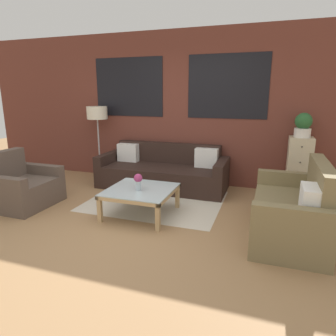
{
  "coord_description": "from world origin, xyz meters",
  "views": [
    {
      "loc": [
        1.72,
        -3.04,
        1.69
      ],
      "look_at": [
        0.24,
        1.26,
        0.55
      ],
      "focal_mm": 32.0,
      "sensor_mm": 36.0,
      "label": 1
    }
  ],
  "objects_px": {
    "armchair_corner": "(23,188)",
    "coffee_table": "(141,192)",
    "floor_lamp": "(97,116)",
    "settee_vintage": "(293,212)",
    "drawer_cabinet": "(299,167)",
    "flower_vase": "(138,181)",
    "potted_plant": "(303,125)",
    "couch_dark": "(163,172)"
  },
  "relations": [
    {
      "from": "couch_dark",
      "to": "drawer_cabinet",
      "type": "relative_size",
      "value": 2.31
    },
    {
      "from": "coffee_table",
      "to": "drawer_cabinet",
      "type": "distance_m",
      "value": 2.66
    },
    {
      "from": "floor_lamp",
      "to": "flower_vase",
      "type": "distance_m",
      "value": 2.29
    },
    {
      "from": "couch_dark",
      "to": "settee_vintage",
      "type": "xyz_separation_m",
      "value": [
        2.14,
        -1.34,
        0.03
      ]
    },
    {
      "from": "couch_dark",
      "to": "flower_vase",
      "type": "xyz_separation_m",
      "value": [
        0.14,
        -1.39,
        0.25
      ]
    },
    {
      "from": "settee_vintage",
      "to": "drawer_cabinet",
      "type": "relative_size",
      "value": 1.55
    },
    {
      "from": "settee_vintage",
      "to": "flower_vase",
      "type": "relative_size",
      "value": 6.66
    },
    {
      "from": "settee_vintage",
      "to": "potted_plant",
      "type": "relative_size",
      "value": 4.0
    },
    {
      "from": "floor_lamp",
      "to": "flower_vase",
      "type": "xyz_separation_m",
      "value": [
        1.54,
        -1.52,
        -0.73
      ]
    },
    {
      "from": "coffee_table",
      "to": "flower_vase",
      "type": "bearing_deg",
      "value": -92.69
    },
    {
      "from": "floor_lamp",
      "to": "potted_plant",
      "type": "xyz_separation_m",
      "value": [
        3.7,
        0.1,
        -0.06
      ]
    },
    {
      "from": "armchair_corner",
      "to": "flower_vase",
      "type": "bearing_deg",
      "value": 5.56
    },
    {
      "from": "couch_dark",
      "to": "potted_plant",
      "type": "relative_size",
      "value": 5.95
    },
    {
      "from": "floor_lamp",
      "to": "drawer_cabinet",
      "type": "xyz_separation_m",
      "value": [
        3.7,
        0.1,
        -0.75
      ]
    },
    {
      "from": "floor_lamp",
      "to": "drawer_cabinet",
      "type": "relative_size",
      "value": 1.44
    },
    {
      "from": "coffee_table",
      "to": "potted_plant",
      "type": "relative_size",
      "value": 2.33
    },
    {
      "from": "armchair_corner",
      "to": "drawer_cabinet",
      "type": "xyz_separation_m",
      "value": [
        4.02,
        1.8,
        0.22
      ]
    },
    {
      "from": "couch_dark",
      "to": "coffee_table",
      "type": "xyz_separation_m",
      "value": [
        0.14,
        -1.32,
        0.05
      ]
    },
    {
      "from": "settee_vintage",
      "to": "potted_plant",
      "type": "xyz_separation_m",
      "value": [
        0.16,
        1.57,
        0.89
      ]
    },
    {
      "from": "couch_dark",
      "to": "flower_vase",
      "type": "distance_m",
      "value": 1.42
    },
    {
      "from": "armchair_corner",
      "to": "flower_vase",
      "type": "distance_m",
      "value": 1.89
    },
    {
      "from": "coffee_table",
      "to": "armchair_corner",
      "type": "bearing_deg",
      "value": -172.52
    },
    {
      "from": "armchair_corner",
      "to": "settee_vintage",
      "type": "bearing_deg",
      "value": 3.45
    },
    {
      "from": "coffee_table",
      "to": "drawer_cabinet",
      "type": "height_order",
      "value": "drawer_cabinet"
    },
    {
      "from": "settee_vintage",
      "to": "flower_vase",
      "type": "height_order",
      "value": "settee_vintage"
    },
    {
      "from": "armchair_corner",
      "to": "floor_lamp",
      "type": "xyz_separation_m",
      "value": [
        0.32,
        1.7,
        0.98
      ]
    },
    {
      "from": "couch_dark",
      "to": "settee_vintage",
      "type": "relative_size",
      "value": 1.49
    },
    {
      "from": "drawer_cabinet",
      "to": "floor_lamp",
      "type": "bearing_deg",
      "value": -178.51
    },
    {
      "from": "couch_dark",
      "to": "drawer_cabinet",
      "type": "bearing_deg",
      "value": 5.69
    },
    {
      "from": "potted_plant",
      "to": "drawer_cabinet",
      "type": "bearing_deg",
      "value": -90.0
    },
    {
      "from": "drawer_cabinet",
      "to": "flower_vase",
      "type": "height_order",
      "value": "drawer_cabinet"
    },
    {
      "from": "potted_plant",
      "to": "couch_dark",
      "type": "bearing_deg",
      "value": -174.31
    },
    {
      "from": "settee_vintage",
      "to": "potted_plant",
      "type": "distance_m",
      "value": 1.81
    },
    {
      "from": "armchair_corner",
      "to": "coffee_table",
      "type": "xyz_separation_m",
      "value": [
        1.87,
        0.25,
        0.05
      ]
    },
    {
      "from": "couch_dark",
      "to": "armchair_corner",
      "type": "relative_size",
      "value": 2.52
    },
    {
      "from": "armchair_corner",
      "to": "coffee_table",
      "type": "bearing_deg",
      "value": 7.48
    },
    {
      "from": "settee_vintage",
      "to": "coffee_table",
      "type": "bearing_deg",
      "value": 179.64
    },
    {
      "from": "coffee_table",
      "to": "flower_vase",
      "type": "relative_size",
      "value": 3.88
    },
    {
      "from": "armchair_corner",
      "to": "coffee_table",
      "type": "relative_size",
      "value": 1.02
    },
    {
      "from": "couch_dark",
      "to": "settee_vintage",
      "type": "bearing_deg",
      "value": -31.96
    },
    {
      "from": "coffee_table",
      "to": "flower_vase",
      "type": "height_order",
      "value": "flower_vase"
    },
    {
      "from": "floor_lamp",
      "to": "armchair_corner",
      "type": "bearing_deg",
      "value": -100.79
    }
  ]
}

